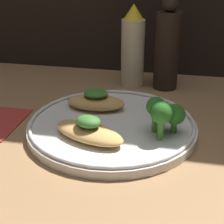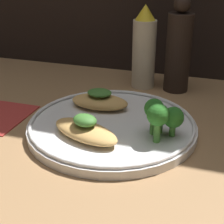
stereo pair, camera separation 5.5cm
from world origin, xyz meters
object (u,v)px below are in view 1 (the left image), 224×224
at_px(plate, 112,125).
at_px(sauce_bottle, 131,48).
at_px(broccoli_bunch, 164,113).
at_px(pepper_grinder, 167,48).

bearing_deg(plate, sauce_bottle, 91.23).
height_order(broccoli_bunch, sauce_bottle, sauce_bottle).
xyz_separation_m(sauce_bottle, pepper_grinder, (0.08, 0.00, 0.00)).
bearing_deg(plate, broccoli_bunch, -13.56).
bearing_deg(pepper_grinder, sauce_bottle, 180.00).
height_order(plate, broccoli_bunch, broccoli_bunch).
relative_size(sauce_bottle, pepper_grinder, 0.90).
relative_size(plate, pepper_grinder, 1.43).
bearing_deg(broccoli_bunch, sauce_bottle, 110.39).
bearing_deg(pepper_grinder, plate, -108.26).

